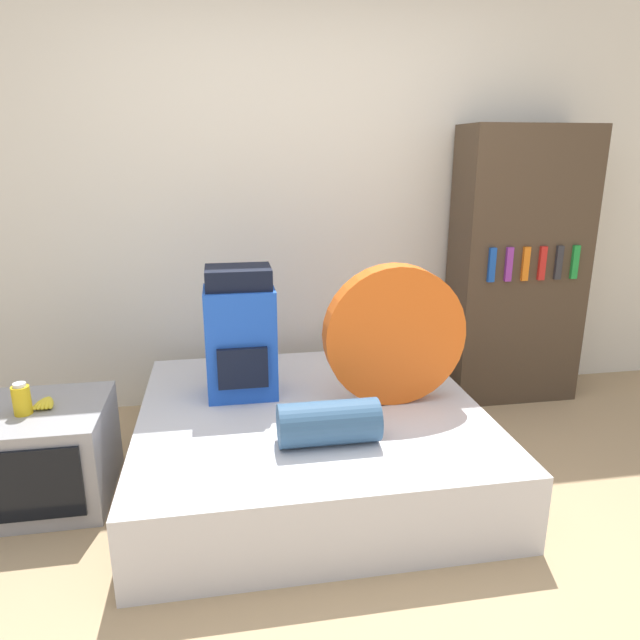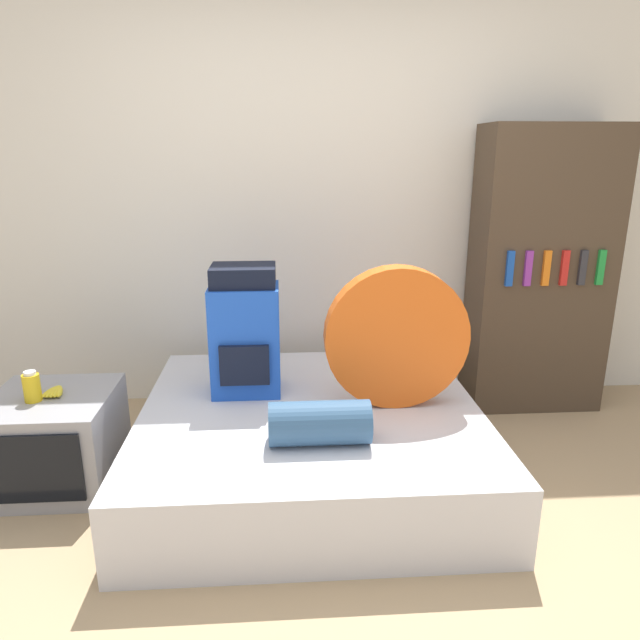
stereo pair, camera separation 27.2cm
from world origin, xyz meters
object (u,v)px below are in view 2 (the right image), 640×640
tent_bag (396,337)px  bookshelf (540,272)px  sleeping_roll (320,423)px  television (55,440)px  backpack (245,332)px  canister (32,387)px

tent_bag → bookshelf: bearing=35.5°
bookshelf → tent_bag: bearing=-144.5°
bookshelf → sleeping_roll: bearing=-142.1°
sleeping_roll → television: (-1.28, 0.36, -0.23)m
tent_bag → sleeping_roll: size_ratio=1.61×
backpack → bookshelf: (1.78, 0.53, 0.18)m
tent_bag → television: 1.75m
tent_bag → bookshelf: bookshelf is taller
backpack → tent_bag: tent_bag is taller
sleeping_roll → television: 1.35m
backpack → television: (-0.93, -0.23, -0.46)m
backpack → canister: backpack is taller
canister → bookshelf: 2.90m
television → canister: size_ratio=3.99×
television → sleeping_roll: bearing=-15.7°
sleeping_roll → canister: 1.37m
tent_bag → sleeping_roll: bearing=-136.5°
tent_bag → sleeping_roll: (-0.40, -0.38, -0.26)m
television → canister: (-0.05, -0.04, 0.30)m
television → canister: canister is taller
sleeping_roll → tent_bag: bearing=43.5°
tent_bag → canister: 1.74m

